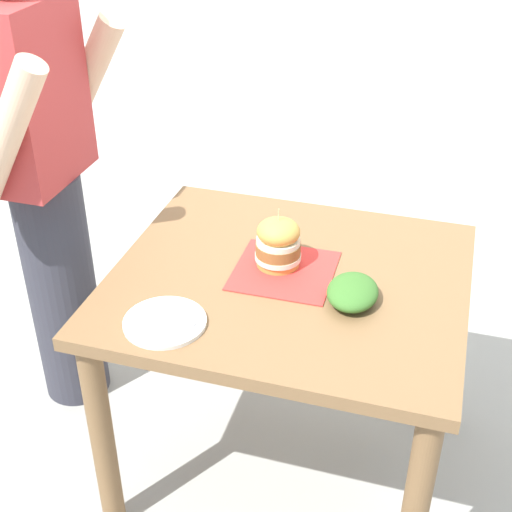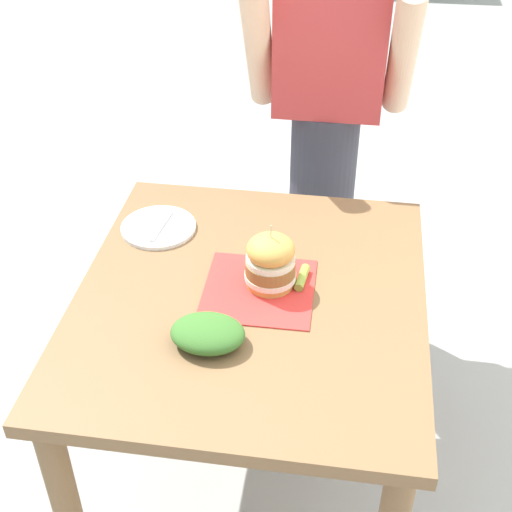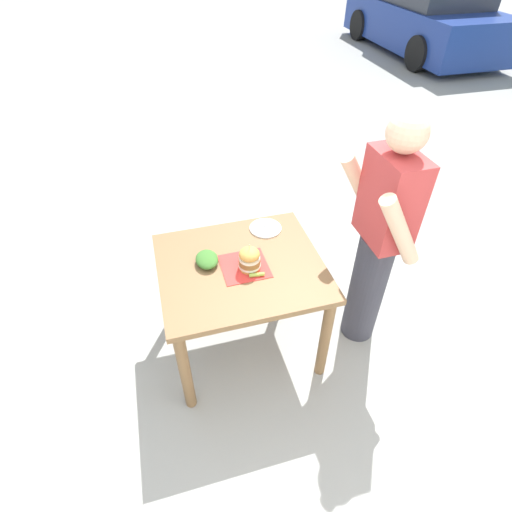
{
  "view_description": "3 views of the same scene",
  "coord_description": "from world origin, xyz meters",
  "px_view_note": "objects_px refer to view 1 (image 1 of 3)",
  "views": [
    {
      "loc": [
        -1.67,
        -0.4,
        1.91
      ],
      "look_at": [
        0.0,
        0.1,
        0.81
      ],
      "focal_mm": 50.0,
      "sensor_mm": 36.0,
      "label": 1
    },
    {
      "loc": [
        0.22,
        -1.41,
        1.95
      ],
      "look_at": [
        0.0,
        0.1,
        0.81
      ],
      "focal_mm": 50.0,
      "sensor_mm": 36.0,
      "label": 2
    },
    {
      "loc": [
        1.79,
        -0.4,
        2.44
      ],
      "look_at": [
        0.0,
        0.1,
        0.81
      ],
      "focal_mm": 28.0,
      "sensor_mm": 36.0,
      "label": 3
    }
  ],
  "objects_px": {
    "sandwich": "(278,243)",
    "side_plate_with_forks": "(165,322)",
    "side_salad": "(353,292)",
    "pickle_spear": "(278,245)",
    "diner_across_table": "(44,181)",
    "patio_table": "(288,311)"
  },
  "relations": [
    {
      "from": "sandwich",
      "to": "side_plate_with_forks",
      "type": "bearing_deg",
      "value": 149.71
    },
    {
      "from": "side_plate_with_forks",
      "to": "side_salad",
      "type": "xyz_separation_m",
      "value": [
        0.24,
        -0.45,
        0.03
      ]
    },
    {
      "from": "pickle_spear",
      "to": "side_plate_with_forks",
      "type": "bearing_deg",
      "value": 157.01
    },
    {
      "from": "side_salad",
      "to": "diner_across_table",
      "type": "distance_m",
      "value": 1.08
    },
    {
      "from": "pickle_spear",
      "to": "side_plate_with_forks",
      "type": "relative_size",
      "value": 0.42
    },
    {
      "from": "side_salad",
      "to": "patio_table",
      "type": "bearing_deg",
      "value": 69.86
    },
    {
      "from": "patio_table",
      "to": "side_salad",
      "type": "bearing_deg",
      "value": -110.14
    },
    {
      "from": "sandwich",
      "to": "side_plate_with_forks",
      "type": "distance_m",
      "value": 0.42
    },
    {
      "from": "patio_table",
      "to": "side_salad",
      "type": "xyz_separation_m",
      "value": [
        -0.07,
        -0.2,
        0.16
      ]
    },
    {
      "from": "patio_table",
      "to": "sandwich",
      "type": "relative_size",
      "value": 5.49
    },
    {
      "from": "pickle_spear",
      "to": "diner_across_table",
      "type": "distance_m",
      "value": 0.8
    },
    {
      "from": "sandwich",
      "to": "pickle_spear",
      "type": "relative_size",
      "value": 2.0
    },
    {
      "from": "side_plate_with_forks",
      "to": "pickle_spear",
      "type": "bearing_deg",
      "value": -22.99
    },
    {
      "from": "patio_table",
      "to": "diner_across_table",
      "type": "relative_size",
      "value": 0.6
    },
    {
      "from": "side_salad",
      "to": "diner_across_table",
      "type": "relative_size",
      "value": 0.11
    },
    {
      "from": "sandwich",
      "to": "diner_across_table",
      "type": "distance_m",
      "value": 0.82
    },
    {
      "from": "sandwich",
      "to": "pickle_spear",
      "type": "bearing_deg",
      "value": 15.2
    },
    {
      "from": "sandwich",
      "to": "side_salad",
      "type": "distance_m",
      "value": 0.27
    },
    {
      "from": "side_plate_with_forks",
      "to": "patio_table",
      "type": "bearing_deg",
      "value": -39.26
    },
    {
      "from": "sandwich",
      "to": "side_plate_with_forks",
      "type": "height_order",
      "value": "sandwich"
    },
    {
      "from": "side_plate_with_forks",
      "to": "side_salad",
      "type": "height_order",
      "value": "side_salad"
    },
    {
      "from": "pickle_spear",
      "to": "side_plate_with_forks",
      "type": "distance_m",
      "value": 0.48
    }
  ]
}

